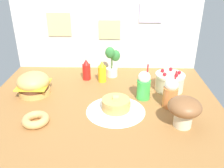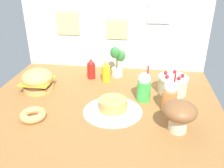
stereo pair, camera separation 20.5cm
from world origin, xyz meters
The scene contains 13 objects.
ground_plane centered at (0.00, 0.00, -0.01)m, with size 2.01×1.71×0.02m, color #9E6B38.
back_wall centered at (0.00, 0.85, 0.42)m, with size 2.01×0.04×0.84m.
doily_mat centered at (0.12, -0.10, 0.00)m, with size 0.48×0.48×0.00m, color white.
burger centered at (-0.63, 0.18, 0.10)m, with size 0.29×0.29×0.21m.
pancake_stack centered at (0.12, -0.10, 0.05)m, with size 0.37×0.37×0.13m.
layer_cake centered at (0.62, 0.29, 0.08)m, with size 0.27×0.27×0.20m.
ketchup_bottle centered at (-0.19, 0.51, 0.10)m, with size 0.08×0.08×0.22m.
mustard_bottle centered at (-0.03, 0.46, 0.10)m, with size 0.08×0.08×0.22m.
cream_soda_cup centered at (0.36, 0.12, 0.13)m, with size 0.12×0.12×0.32m.
orange_float_cup centered at (0.56, -0.01, 0.13)m, with size 0.12×0.12×0.32m.
donut_pink_glaze centered at (-0.47, -0.28, 0.03)m, with size 0.20×0.20×0.06m.
potted_plant centered at (0.07, 0.60, 0.18)m, with size 0.16×0.13×0.33m.
mushroom_stool centered at (0.60, -0.28, 0.14)m, with size 0.24×0.24×0.23m.
Camera 1 is at (0.13, -1.73, 1.03)m, focal length 38.23 mm.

